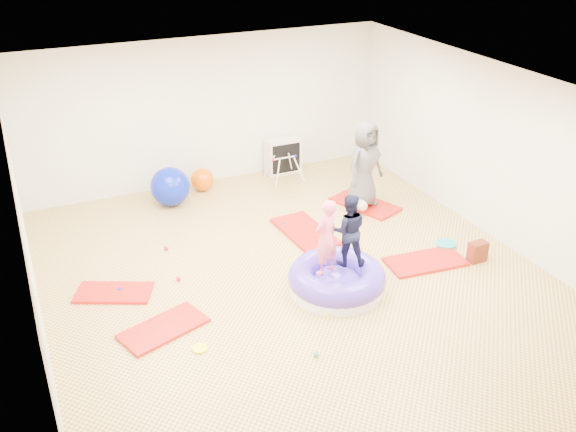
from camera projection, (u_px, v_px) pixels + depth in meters
name	position (u px, v px, depth m)	size (l,w,h in m)	color
room	(297.00, 192.00, 8.79)	(7.01, 8.01, 2.81)	#D2B86A
gym_mat_front_left	(164.00, 328.00, 8.31)	(1.11, 0.56, 0.05)	red
gym_mat_mid_left	(114.00, 293.00, 9.06)	(1.06, 0.53, 0.04)	red
gym_mat_center_back	(305.00, 232.00, 10.67)	(1.32, 0.66, 0.05)	red
gym_mat_right	(425.00, 262.00, 9.81)	(1.21, 0.60, 0.05)	red
gym_mat_rear_right	(365.00, 204.00, 11.62)	(1.23, 0.61, 0.05)	red
inflatable_cushion	(337.00, 280.00, 9.09)	(1.39, 1.39, 0.44)	white
child_pink	(326.00, 234.00, 8.65)	(0.40, 0.27, 1.11)	#F96285
child_navy	(348.00, 227.00, 8.87)	(0.52, 0.41, 1.07)	black
adult_caregiver	(365.00, 164.00, 11.21)	(0.76, 0.49, 1.55)	#4D4D4F
infant	(359.00, 204.00, 11.30)	(0.37, 0.38, 0.22)	#92B1C8
ball_pit_balls	(253.00, 273.00, 9.51)	(4.58, 3.79, 0.07)	#091AB5
exercise_ball_blue	(170.00, 187.00, 11.52)	(0.71, 0.71, 0.71)	#091AB5
exercise_ball_orange	(202.00, 180.00, 12.14)	(0.44, 0.44, 0.44)	#E75800
infant_play_gym	(284.00, 165.00, 12.50)	(0.64, 0.61, 0.49)	silver
cube_shelf	(283.00, 156.00, 12.89)	(0.69, 0.34, 0.69)	silver
balance_disc	(446.00, 245.00, 10.26)	(0.32, 0.32, 0.07)	#1AABAE
backpack	(477.00, 252.00, 9.81)	(0.28, 0.17, 0.32)	#AC3511
yellow_toy	(200.00, 349.00, 7.95)	(0.20, 0.20, 0.03)	#F4FD02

